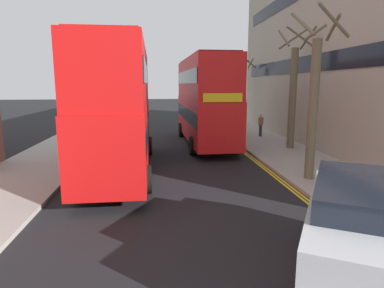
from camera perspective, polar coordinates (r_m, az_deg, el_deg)
sidewalk_right at (r=18.60m, az=17.01°, el=-2.14°), size 4.00×80.00×0.14m
sidewalk_left at (r=18.08m, az=-24.51°, el=-2.99°), size 4.00×80.00×0.14m
kerb_line_outer at (r=16.06m, az=12.85°, el=-4.13°), size 0.10×56.00×0.01m
kerb_line_inner at (r=16.00m, az=12.31°, el=-4.16°), size 0.10×56.00×0.01m
double_decker_bus_away at (r=15.14m, az=-12.55°, el=6.63°), size 2.90×10.84×5.64m
double_decker_bus_oncoming at (r=21.75m, az=2.19°, el=7.92°), size 2.99×10.86×5.64m
taxi_minivan at (r=7.24m, az=27.23°, el=-14.27°), size 4.00×5.10×2.12m
pedestrian_far at (r=24.76m, az=11.85°, el=3.26°), size 0.34×0.22×1.62m
street_tree_near at (r=20.52m, az=17.12°, el=8.39°), size 1.81×1.87×7.05m
street_tree_mid at (r=31.45m, az=9.03°, el=8.90°), size 1.58×1.62×6.41m
street_tree_far at (r=13.84m, az=20.40°, el=6.70°), size 1.88×1.57×6.63m
street_tree_distant at (r=39.65m, az=6.06°, el=8.42°), size 1.76×1.76×5.47m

